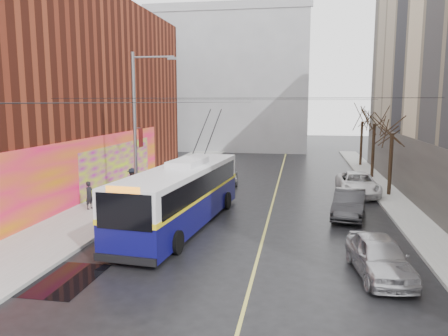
% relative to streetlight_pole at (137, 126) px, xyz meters
% --- Properties ---
extents(ground, '(140.00, 140.00, 0.00)m').
position_rel_streetlight_pole_xyz_m(ground, '(6.14, -10.00, -4.85)').
color(ground, black).
rests_on(ground, ground).
extents(sidewalk_left, '(4.00, 60.00, 0.15)m').
position_rel_streetlight_pole_xyz_m(sidewalk_left, '(-1.86, 2.00, -4.77)').
color(sidewalk_left, gray).
rests_on(sidewalk_left, ground).
extents(sidewalk_right, '(2.00, 60.00, 0.15)m').
position_rel_streetlight_pole_xyz_m(sidewalk_right, '(15.14, 2.00, -4.77)').
color(sidewalk_right, gray).
rests_on(sidewalk_right, ground).
extents(lane_line, '(0.12, 50.00, 0.01)m').
position_rel_streetlight_pole_xyz_m(lane_line, '(7.64, 4.00, -4.84)').
color(lane_line, '#BFB74C').
rests_on(lane_line, ground).
extents(building_left, '(12.11, 36.00, 14.00)m').
position_rel_streetlight_pole_xyz_m(building_left, '(-9.85, 3.99, 2.14)').
color(building_left, '#511B10').
rests_on(building_left, ground).
extents(building_far, '(20.50, 12.10, 18.00)m').
position_rel_streetlight_pole_xyz_m(building_far, '(0.14, 34.99, 4.17)').
color(building_far, gray).
rests_on(building_far, ground).
extents(streetlight_pole, '(2.65, 0.60, 9.00)m').
position_rel_streetlight_pole_xyz_m(streetlight_pole, '(0.00, 0.00, 0.00)').
color(streetlight_pole, slate).
rests_on(streetlight_pole, ground).
extents(catenary_wires, '(18.00, 60.00, 0.22)m').
position_rel_streetlight_pole_xyz_m(catenary_wires, '(3.60, 4.77, 1.40)').
color(catenary_wires, black).
extents(tree_near, '(3.20, 3.20, 6.40)m').
position_rel_streetlight_pole_xyz_m(tree_near, '(15.14, 6.00, 0.13)').
color(tree_near, black).
rests_on(tree_near, ground).
extents(tree_mid, '(3.20, 3.20, 6.68)m').
position_rel_streetlight_pole_xyz_m(tree_mid, '(15.14, 13.00, 0.41)').
color(tree_mid, black).
rests_on(tree_mid, ground).
extents(tree_far, '(3.20, 3.20, 6.57)m').
position_rel_streetlight_pole_xyz_m(tree_far, '(15.14, 20.00, 0.30)').
color(tree_far, black).
rests_on(tree_far, ground).
extents(puddle, '(2.47, 3.23, 0.01)m').
position_rel_streetlight_pole_xyz_m(puddle, '(0.93, -10.37, -4.84)').
color(puddle, black).
rests_on(puddle, ground).
extents(pigeons_flying, '(4.77, 4.48, 2.12)m').
position_rel_streetlight_pole_xyz_m(pigeons_flying, '(4.50, 0.39, 2.25)').
color(pigeons_flying, slate).
extents(trolleybus, '(3.78, 12.38, 5.79)m').
position_rel_streetlight_pole_xyz_m(trolleybus, '(3.40, -3.02, -3.24)').
color(trolleybus, '#0B0A4B').
rests_on(trolleybus, ground).
extents(parked_car_a, '(2.26, 4.49, 1.47)m').
position_rel_streetlight_pole_xyz_m(parked_car_a, '(12.12, -8.11, -4.11)').
color(parked_car_a, '#AFAFB4').
rests_on(parked_car_a, ground).
extents(parked_car_b, '(2.32, 4.70, 1.48)m').
position_rel_streetlight_pole_xyz_m(parked_car_b, '(11.94, 0.09, -4.11)').
color(parked_car_b, '#29282B').
rests_on(parked_car_b, ground).
extents(parked_car_c, '(2.61, 5.46, 1.50)m').
position_rel_streetlight_pole_xyz_m(parked_car_c, '(13.14, 6.23, -4.10)').
color(parked_car_c, white).
rests_on(parked_car_c, ground).
extents(following_car, '(2.14, 4.19, 1.37)m').
position_rel_streetlight_pole_xyz_m(following_car, '(3.77, 8.93, -4.16)').
color(following_car, '#9E9EA3').
rests_on(following_car, ground).
extents(pedestrian_a, '(0.50, 0.65, 1.60)m').
position_rel_streetlight_pole_xyz_m(pedestrian_a, '(-2.56, -1.14, -3.90)').
color(pedestrian_a, black).
rests_on(pedestrian_a, sidewalk_left).
extents(pedestrian_b, '(0.76, 0.88, 1.57)m').
position_rel_streetlight_pole_xyz_m(pedestrian_b, '(-1.34, 2.44, -3.91)').
color(pedestrian_b, black).
rests_on(pedestrian_b, sidewalk_left).
extents(pedestrian_c, '(0.98, 1.24, 1.68)m').
position_rel_streetlight_pole_xyz_m(pedestrian_c, '(-1.87, 3.65, -3.86)').
color(pedestrian_c, black).
rests_on(pedestrian_c, sidewalk_left).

